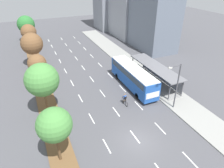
# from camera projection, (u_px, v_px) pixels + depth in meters

# --- Properties ---
(ground_plane) EXTENTS (140.00, 140.00, 0.00)m
(ground_plane) POSITION_uv_depth(u_px,v_px,m) (138.00, 141.00, 22.77)
(ground_plane) COLOR #4C4C51
(median_strip) EXTENTS (2.60, 52.00, 0.12)m
(median_strip) POSITION_uv_depth(u_px,v_px,m) (40.00, 78.00, 35.74)
(median_strip) COLOR brown
(median_strip) RESTS_ON ground
(sidewalk_right) EXTENTS (4.50, 52.00, 0.15)m
(sidewalk_right) POSITION_uv_depth(u_px,v_px,m) (128.00, 62.00, 41.89)
(sidewalk_right) COLOR gray
(sidewalk_right) RESTS_ON ground
(lane_divider_left) EXTENTS (0.14, 48.26, 0.01)m
(lane_divider_left) POSITION_uv_depth(u_px,v_px,m) (69.00, 77.00, 36.36)
(lane_divider_left) COLOR white
(lane_divider_left) RESTS_ON ground
(lane_divider_center) EXTENTS (0.14, 48.26, 0.01)m
(lane_divider_center) POSITION_uv_depth(u_px,v_px,m) (87.00, 73.00, 37.59)
(lane_divider_center) COLOR white
(lane_divider_center) RESTS_ON ground
(lane_divider_right) EXTENTS (0.14, 48.26, 0.01)m
(lane_divider_right) POSITION_uv_depth(u_px,v_px,m) (105.00, 70.00, 38.82)
(lane_divider_right) COLOR white
(lane_divider_right) RESTS_ON ground
(bus_shelter) EXTENTS (2.90, 11.74, 2.86)m
(bus_shelter) POSITION_uv_depth(u_px,v_px,m) (156.00, 72.00, 33.65)
(bus_shelter) COLOR gray
(bus_shelter) RESTS_ON sidewalk_right
(bus) EXTENTS (2.54, 11.29, 3.37)m
(bus) POSITION_uv_depth(u_px,v_px,m) (133.00, 75.00, 32.23)
(bus) COLOR #2356B2
(bus) RESTS_ON ground
(cyclist) EXTENTS (0.46, 1.82, 1.71)m
(cyclist) POSITION_uv_depth(u_px,v_px,m) (125.00, 100.00, 28.56)
(cyclist) COLOR black
(cyclist) RESTS_ON ground
(median_tree_nearest) EXTENTS (3.30, 3.30, 6.12)m
(median_tree_nearest) POSITION_uv_depth(u_px,v_px,m) (54.00, 125.00, 18.29)
(median_tree_nearest) COLOR brown
(median_tree_nearest) RESTS_ON median_strip
(median_tree_second) EXTENTS (4.20, 4.20, 7.00)m
(median_tree_second) POSITION_uv_depth(u_px,v_px,m) (42.00, 80.00, 24.75)
(median_tree_second) COLOR brown
(median_tree_second) RESTS_ON median_strip
(median_tree_third) EXTENTS (2.96, 2.96, 5.16)m
(median_tree_third) POSITION_uv_depth(u_px,v_px,m) (37.00, 64.00, 32.06)
(median_tree_third) COLOR brown
(median_tree_third) RESTS_ON median_strip
(median_tree_fourth) EXTENTS (4.12, 4.12, 6.40)m
(median_tree_fourth) POSITION_uv_depth(u_px,v_px,m) (32.00, 44.00, 38.42)
(median_tree_fourth) COLOR brown
(median_tree_fourth) RESTS_ON median_strip
(median_tree_fifth) EXTENTS (3.37, 3.37, 6.17)m
(median_tree_fifth) POSITION_uv_depth(u_px,v_px,m) (29.00, 32.00, 45.04)
(median_tree_fifth) COLOR brown
(median_tree_fifth) RESTS_ON median_strip
(median_tree_farthest) EXTENTS (4.33, 4.33, 6.51)m
(median_tree_farthest) POSITION_uv_depth(u_px,v_px,m) (26.00, 24.00, 51.75)
(median_tree_farthest) COLOR brown
(median_tree_farthest) RESTS_ON median_strip
(streetlight) EXTENTS (1.91, 0.24, 6.50)m
(streetlight) POSITION_uv_depth(u_px,v_px,m) (176.00, 84.00, 26.20)
(streetlight) COLOR #4C4C51
(streetlight) RESTS_ON sidewalk_right
(building_near_right) EXTENTS (6.91, 11.56, 15.53)m
(building_near_right) POSITION_uv_depth(u_px,v_px,m) (154.00, 15.00, 45.50)
(building_near_right) COLOR slate
(building_near_right) RESTS_ON ground
(building_mid_right) EXTENTS (7.29, 13.89, 18.78)m
(building_mid_right) POSITION_uv_depth(u_px,v_px,m) (127.00, 0.00, 54.80)
(building_mid_right) COLOR #8E939E
(building_mid_right) RESTS_ON ground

